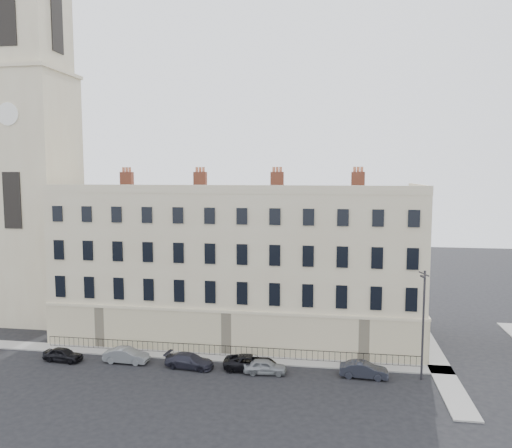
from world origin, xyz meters
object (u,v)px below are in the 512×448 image
object	(u,v)px
car_c	(189,361)
car_e	(265,367)
car_b	(126,355)
car_d	(250,363)
streetlamp	(423,320)
car_a	(63,354)
car_f	(364,370)

from	to	relation	value
car_c	car_e	size ratio (longest dim) A/B	1.20
car_c	car_b	bearing A→B (deg)	94.06
car_b	car_d	xyz separation A→B (m)	(11.23, 0.05, -0.02)
car_b	streetlamp	world-z (taller)	streetlamp
car_c	car_a	bearing A→B (deg)	98.11
streetlamp	car_d	bearing A→B (deg)	164.83
car_a	car_d	size ratio (longest dim) A/B	0.78
car_b	car_d	distance (m)	11.23
car_b	streetlamp	size ratio (longest dim) A/B	0.44
car_d	car_f	distance (m)	9.55
car_c	streetlamp	xyz separation A→B (m)	(19.49, 0.40, 4.40)
car_e	car_f	size ratio (longest dim) A/B	0.91
car_d	car_c	bearing A→B (deg)	92.56
car_f	streetlamp	size ratio (longest dim) A/B	0.44
car_b	car_c	xyz separation A→B (m)	(5.91, -0.28, -0.03)
car_a	car_e	size ratio (longest dim) A/B	0.99
car_e	car_d	bearing A→B (deg)	62.80
car_b	car_c	size ratio (longest dim) A/B	0.93
car_f	streetlamp	bearing A→B (deg)	-84.63
car_a	car_c	distance (m)	11.71
streetlamp	car_f	bearing A→B (deg)	166.88
car_c	streetlamp	world-z (taller)	streetlamp
car_b	car_e	distance (m)	12.61
car_c	streetlamp	bearing A→B (deg)	-82.02
car_b	car_f	world-z (taller)	car_b
car_e	car_a	bearing A→B (deg)	86.06
car_f	car_b	bearing A→B (deg)	92.86
car_a	car_e	world-z (taller)	car_e
car_e	car_b	bearing A→B (deg)	83.59
car_e	streetlamp	size ratio (longest dim) A/B	0.40
car_a	car_c	bearing A→B (deg)	-83.12
car_e	car_f	distance (m)	8.20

